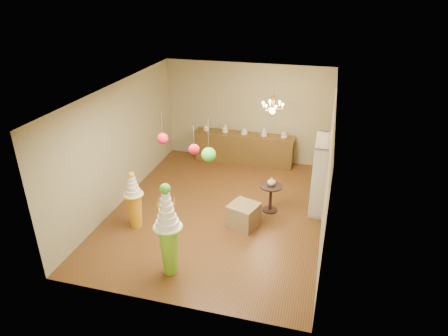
% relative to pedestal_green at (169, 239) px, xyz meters
% --- Properties ---
extents(floor, '(6.50, 6.50, 0.00)m').
position_rel_pedestal_green_xyz_m(floor, '(0.27, 2.43, -0.78)').
color(floor, '#583517').
rests_on(floor, ground).
extents(ceiling, '(6.50, 6.50, 0.00)m').
position_rel_pedestal_green_xyz_m(ceiling, '(0.27, 2.43, 2.22)').
color(ceiling, white).
rests_on(ceiling, ground).
extents(wall_back, '(5.00, 0.04, 3.00)m').
position_rel_pedestal_green_xyz_m(wall_back, '(0.27, 5.68, 0.72)').
color(wall_back, tan).
rests_on(wall_back, ground).
extents(wall_front, '(5.00, 0.04, 3.00)m').
position_rel_pedestal_green_xyz_m(wall_front, '(0.27, -0.82, 0.72)').
color(wall_front, tan).
rests_on(wall_front, ground).
extents(wall_left, '(0.04, 6.50, 3.00)m').
position_rel_pedestal_green_xyz_m(wall_left, '(-2.23, 2.43, 0.72)').
color(wall_left, tan).
rests_on(wall_left, ground).
extents(wall_right, '(0.04, 6.50, 3.00)m').
position_rel_pedestal_green_xyz_m(wall_right, '(2.77, 2.43, 0.72)').
color(wall_right, tan).
rests_on(wall_right, ground).
extents(pedestal_green, '(0.58, 0.58, 1.94)m').
position_rel_pedestal_green_xyz_m(pedestal_green, '(0.00, 0.00, 0.00)').
color(pedestal_green, '#7DC72C').
rests_on(pedestal_green, floor).
extents(pedestal_orange, '(0.50, 0.50, 1.41)m').
position_rel_pedestal_green_xyz_m(pedestal_orange, '(-1.35, 1.26, -0.22)').
color(pedestal_orange, orange).
rests_on(pedestal_orange, floor).
extents(burlap_riser, '(0.78, 0.78, 0.56)m').
position_rel_pedestal_green_xyz_m(burlap_riser, '(1.03, 1.93, -0.50)').
color(burlap_riser, olive).
rests_on(burlap_riser, floor).
extents(sideboard, '(3.04, 0.54, 1.16)m').
position_rel_pedestal_green_xyz_m(sideboard, '(0.27, 5.40, -0.30)').
color(sideboard, brown).
rests_on(sideboard, floor).
extents(shelving_unit, '(0.33, 1.20, 1.80)m').
position_rel_pedestal_green_xyz_m(shelving_unit, '(2.61, 3.23, 0.12)').
color(shelving_unit, beige).
rests_on(shelving_unit, floor).
extents(round_table, '(0.59, 0.59, 0.71)m').
position_rel_pedestal_green_xyz_m(round_table, '(1.52, 2.75, -0.32)').
color(round_table, black).
rests_on(round_table, floor).
extents(vase, '(0.24, 0.24, 0.21)m').
position_rel_pedestal_green_xyz_m(vase, '(1.52, 2.75, 0.04)').
color(vase, beige).
rests_on(vase, round_table).
extents(pom_red_left, '(0.22, 0.22, 0.70)m').
position_rel_pedestal_green_xyz_m(pom_red_left, '(-0.39, 0.93, 1.63)').
color(pom_red_left, '#393129').
rests_on(pom_red_left, ceiling).
extents(pom_green_mid, '(0.29, 0.29, 1.02)m').
position_rel_pedestal_green_xyz_m(pom_green_mid, '(0.50, 1.03, 1.35)').
color(pom_green_mid, '#393129').
rests_on(pom_green_mid, ceiling).
extents(pom_red_right, '(0.19, 0.19, 0.61)m').
position_rel_pedestal_green_xyz_m(pom_red_right, '(0.43, 0.40, 1.71)').
color(pom_red_right, '#393129').
rests_on(pom_red_right, ceiling).
extents(chandelier, '(0.61, 0.61, 0.85)m').
position_rel_pedestal_green_xyz_m(chandelier, '(1.31, 3.76, 1.53)').
color(chandelier, gold).
rests_on(chandelier, ceiling).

